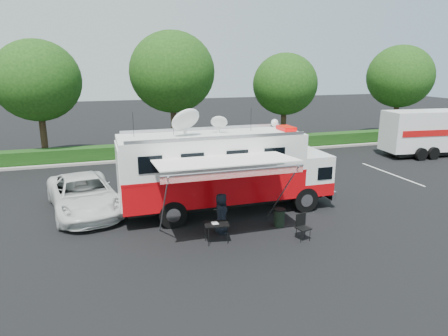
{
  "coord_description": "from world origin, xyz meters",
  "views": [
    {
      "loc": [
        -5.3,
        -16.38,
        6.54
      ],
      "look_at": [
        0.0,
        0.5,
        1.9
      ],
      "focal_mm": 32.0,
      "sensor_mm": 36.0,
      "label": 1
    }
  ],
  "objects_px": {
    "white_suv": "(85,211)",
    "folding_table": "(216,224)",
    "command_truck": "(226,169)",
    "trash_bin": "(279,217)"
  },
  "relations": [
    {
      "from": "white_suv",
      "to": "folding_table",
      "type": "bearing_deg",
      "value": -55.82
    },
    {
      "from": "trash_bin",
      "to": "command_truck",
      "type": "bearing_deg",
      "value": 124.19
    },
    {
      "from": "folding_table",
      "to": "trash_bin",
      "type": "distance_m",
      "value": 3.03
    },
    {
      "from": "folding_table",
      "to": "trash_bin",
      "type": "xyz_separation_m",
      "value": [
        2.92,
        0.73,
        -0.34
      ]
    },
    {
      "from": "folding_table",
      "to": "command_truck",
      "type": "bearing_deg",
      "value": 66.48
    },
    {
      "from": "folding_table",
      "to": "white_suv",
      "type": "bearing_deg",
      "value": 134.46
    },
    {
      "from": "white_suv",
      "to": "folding_table",
      "type": "xyz_separation_m",
      "value": [
        4.81,
        -4.91,
        0.72
      ]
    },
    {
      "from": "folding_table",
      "to": "trash_bin",
      "type": "height_order",
      "value": "folding_table"
    },
    {
      "from": "command_truck",
      "to": "white_suv",
      "type": "bearing_deg",
      "value": 163.32
    },
    {
      "from": "command_truck",
      "to": "folding_table",
      "type": "relative_size",
      "value": 9.61
    }
  ]
}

